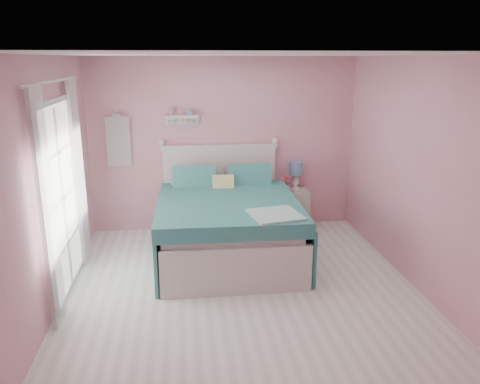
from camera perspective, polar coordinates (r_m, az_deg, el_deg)
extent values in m
plane|color=silver|center=(5.42, 0.43, -12.25)|extent=(4.50, 4.50, 0.00)
plane|color=#D2858B|center=(7.13, -1.97, 5.73)|extent=(4.00, 0.00, 4.00)
plane|color=#D2858B|center=(2.86, 6.61, -10.32)|extent=(4.00, 0.00, 4.00)
plane|color=#D2858B|center=(5.08, -22.48, 0.35)|extent=(0.00, 4.50, 4.50)
plane|color=#D2858B|center=(5.57, 21.33, 1.74)|extent=(0.00, 4.50, 4.50)
plane|color=white|center=(4.78, 0.50, 16.41)|extent=(4.50, 4.50, 0.00)
cube|color=silver|center=(6.29, -1.56, -5.73)|extent=(1.72, 2.24, 0.48)
cube|color=silver|center=(6.18, -1.59, -2.97)|extent=(1.65, 2.18, 0.16)
cube|color=silver|center=(7.21, -2.47, 0.39)|extent=(1.70, 0.07, 1.26)
cube|color=silver|center=(7.06, -2.53, 5.56)|extent=(1.76, 0.09, 0.06)
cube|color=silver|center=(5.27, -0.36, -9.70)|extent=(1.70, 0.06, 0.56)
cube|color=teal|center=(5.98, -1.46, -1.89)|extent=(1.83, 1.98, 0.18)
cube|color=#CE859B|center=(6.83, -5.57, 1.26)|extent=(0.69, 0.29, 0.43)
cube|color=#CE859B|center=(6.89, 1.01, 1.48)|extent=(0.69, 0.29, 0.43)
cube|color=#CCBC59|center=(6.58, -2.05, 0.77)|extent=(0.31, 0.22, 0.31)
cube|color=beige|center=(7.32, 6.54, -2.10)|extent=(0.43, 0.40, 0.62)
cube|color=silver|center=(7.09, 6.94, -1.19)|extent=(0.37, 0.02, 0.16)
sphere|color=white|center=(7.07, 6.99, -1.24)|extent=(0.03, 0.03, 0.03)
cylinder|color=white|center=(7.31, 6.80, 0.46)|extent=(0.14, 0.14, 0.02)
cylinder|color=white|center=(7.28, 6.83, 1.35)|extent=(0.07, 0.07, 0.23)
cylinder|color=#6D8BB7|center=(7.23, 6.88, 2.91)|extent=(0.21, 0.21, 0.19)
imported|color=silver|center=(7.18, 5.61, 0.71)|extent=(0.16, 0.16, 0.14)
imported|color=#C6858F|center=(7.11, 6.22, 0.29)|extent=(0.13, 0.13, 0.08)
sphere|color=#CC455E|center=(7.14, 5.64, 1.84)|extent=(0.06, 0.06, 0.06)
sphere|color=#CC455E|center=(7.18, 5.91, 1.58)|extent=(0.06, 0.06, 0.06)
sphere|color=#CC455E|center=(7.15, 5.30, 1.62)|extent=(0.06, 0.06, 0.06)
sphere|color=#CC455E|center=(7.13, 5.84, 1.32)|extent=(0.06, 0.06, 0.06)
sphere|color=#CC455E|center=(7.13, 5.43, 1.41)|extent=(0.06, 0.06, 0.06)
cube|color=silver|center=(6.95, -7.14, 9.11)|extent=(0.50, 0.14, 0.04)
cube|color=silver|center=(7.02, -7.13, 8.60)|extent=(0.50, 0.03, 0.12)
cylinder|color=#D18C99|center=(6.95, -8.42, 9.64)|extent=(0.06, 0.06, 0.10)
cube|color=#6D8BB7|center=(6.95, -6.16, 9.56)|extent=(0.08, 0.06, 0.07)
cube|color=white|center=(7.07, -14.60, 5.97)|extent=(0.34, 0.03, 0.72)
cube|color=silver|center=(5.32, -22.03, 10.16)|extent=(0.04, 1.32, 0.06)
cube|color=silver|center=(5.88, -19.89, -10.60)|extent=(0.04, 1.32, 0.06)
cube|color=silver|center=(4.93, -22.51, -3.15)|extent=(0.04, 0.06, 2.10)
cube|color=silver|center=(6.10, -19.56, 0.67)|extent=(0.04, 0.06, 2.10)
cube|color=white|center=(5.51, -20.91, -0.74)|extent=(0.02, 1.20, 2.04)
cube|color=white|center=(4.78, -22.43, -2.11)|extent=(0.04, 0.40, 2.32)
cube|color=white|center=(6.17, -19.01, 2.13)|extent=(0.04, 0.40, 2.32)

